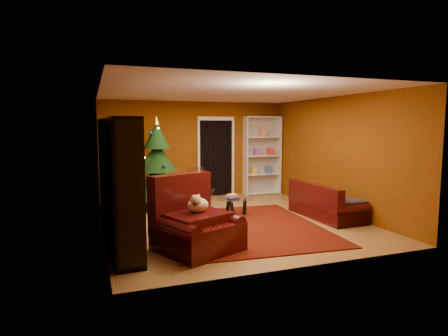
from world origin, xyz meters
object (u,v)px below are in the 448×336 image
object	(u,v)px
rug	(242,227)
christmas_tree	(157,164)
gift_box_red	(150,199)
acrylic_chair	(202,190)
gift_box_green	(175,205)
coffee_table	(235,206)
dog	(198,205)
armchair	(198,221)
white_bookshelf	(262,156)
gift_box_teal	(137,205)
sofa	(326,200)
media_unit	(118,182)

from	to	relation	value
rug	christmas_tree	bearing A→B (deg)	118.74
gift_box_red	acrylic_chair	size ratio (longest dim) A/B	0.24
gift_box_green	coffee_table	world-z (taller)	coffee_table
dog	coffee_table	xyz separation A→B (m)	(1.35, 1.84, -0.50)
armchair	coffee_table	bearing A→B (deg)	30.93
white_bookshelf	armchair	bearing A→B (deg)	-125.00
rug	christmas_tree	size ratio (longest dim) A/B	1.56
rug	gift_box_green	bearing A→B (deg)	114.85
armchair	coffee_table	xyz separation A→B (m)	(1.37, 1.91, -0.27)
gift_box_teal	sofa	xyz separation A→B (m)	(3.73, -1.93, 0.23)
rug	white_bookshelf	distance (m)	3.85
gift_box_teal	armchair	xyz separation A→B (m)	(0.57, -3.07, 0.33)
media_unit	armchair	bearing A→B (deg)	-36.29
gift_box_green	gift_box_red	world-z (taller)	gift_box_green
gift_box_teal	christmas_tree	bearing A→B (deg)	17.98
gift_box_green	dog	xyz separation A→B (m)	(-0.25, -2.83, 0.58)
media_unit	christmas_tree	size ratio (longest dim) A/B	1.23
armchair	dog	world-z (taller)	armchair
white_bookshelf	dog	world-z (taller)	white_bookshelf
gift_box_teal	acrylic_chair	world-z (taller)	acrylic_chair
white_bookshelf	armchair	size ratio (longest dim) A/B	1.87
christmas_tree	acrylic_chair	distance (m)	1.21
media_unit	armchair	world-z (taller)	media_unit
white_bookshelf	coffee_table	bearing A→B (deg)	-125.70
gift_box_green	acrylic_chair	world-z (taller)	acrylic_chair
christmas_tree	gift_box_red	size ratio (longest dim) A/B	10.49
christmas_tree	armchair	size ratio (longest dim) A/B	1.80
christmas_tree	white_bookshelf	distance (m)	3.28
gift_box_green	gift_box_red	xyz separation A→B (m)	(-0.45, 0.97, -0.03)
coffee_table	rug	bearing A→B (deg)	-103.32
dog	acrylic_chair	size ratio (longest dim) A/B	0.46
gift_box_green	rug	bearing A→B (deg)	-65.15
dog	christmas_tree	bearing A→B (deg)	68.39
coffee_table	sofa	bearing A→B (deg)	-23.17
christmas_tree	gift_box_teal	size ratio (longest dim) A/B	7.47
gift_box_teal	coffee_table	bearing A→B (deg)	-31.01
gift_box_red	acrylic_chair	world-z (taller)	acrylic_chair
gift_box_green	media_unit	bearing A→B (deg)	-123.34
media_unit	sofa	size ratio (longest dim) A/B	1.53
gift_box_green	dog	distance (m)	2.90
christmas_tree	dog	bearing A→B (deg)	-88.28
dog	coffee_table	distance (m)	2.33
armchair	sofa	size ratio (longest dim) A/B	0.69
rug	sofa	bearing A→B (deg)	4.02
gift_box_teal	gift_box_red	world-z (taller)	gift_box_teal
rug	gift_box_teal	world-z (taller)	gift_box_teal
rug	coffee_table	distance (m)	0.96
gift_box_red	armchair	bearing A→B (deg)	-87.42
rug	media_unit	bearing A→B (deg)	-173.97
dog	rug	bearing A→B (deg)	16.16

